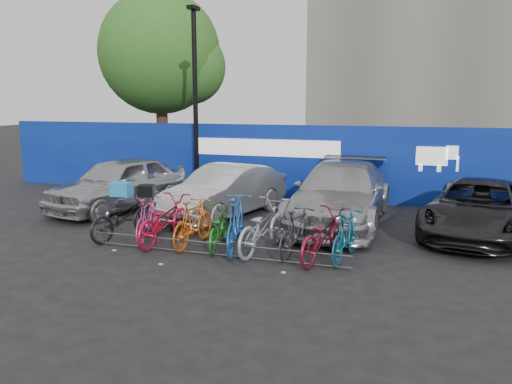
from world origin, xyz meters
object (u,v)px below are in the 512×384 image
at_px(lamppost, 195,97).
at_px(bike_0, 123,217).
at_px(bike_7, 297,232).
at_px(bike_8, 323,236).
at_px(car_0, 119,183).
at_px(bike_9, 346,235).
at_px(bike_3, 193,223).
at_px(bike_5, 236,224).
at_px(tree, 165,56).
at_px(bike_4, 218,228).
at_px(car_1, 225,191).
at_px(bike_rack, 215,249).
at_px(bike_1, 147,219).
at_px(car_2, 341,194).
at_px(car_3, 479,209).
at_px(bike_2, 164,220).
at_px(bike_6, 262,227).

height_order(lamppost, bike_0, lamppost).
xyz_separation_m(bike_7, bike_8, (0.57, -0.16, 0.01)).
xyz_separation_m(car_0, bike_9, (7.02, -2.72, -0.27)).
distance_m(bike_3, bike_5, 1.03).
relative_size(tree, bike_4, 4.58).
xyz_separation_m(car_1, bike_4, (0.99, -2.85, -0.26)).
relative_size(bike_rack, car_1, 1.31).
distance_m(bike_1, bike_4, 1.72).
height_order(bike_rack, bike_9, bike_9).
relative_size(lamppost, bike_4, 3.59).
height_order(bike_5, bike_8, bike_5).
relative_size(bike_5, bike_9, 1.19).
bearing_deg(car_2, bike_0, -145.92).
xyz_separation_m(bike_4, bike_5, (0.47, -0.16, 0.16)).
bearing_deg(bike_7, bike_rack, 32.75).
bearing_deg(bike_rack, car_3, 33.49).
xyz_separation_m(car_0, bike_7, (6.03, -2.72, -0.28)).
xyz_separation_m(tree, bike_1, (4.88, -10.07, -4.55)).
height_order(bike_1, bike_3, bike_3).
bearing_deg(bike_7, bike_1, 11.90).
xyz_separation_m(car_2, bike_7, (-0.40, -3.04, -0.29)).
distance_m(lamppost, bike_9, 8.36).
relative_size(car_2, bike_9, 3.19).
distance_m(car_3, bike_8, 4.34).
relative_size(bike_2, bike_5, 1.00).
relative_size(car_2, bike_4, 3.18).
xyz_separation_m(tree, bike_2, (5.32, -10.09, -4.54)).
distance_m(car_2, bike_6, 3.25).
height_order(bike_0, bike_3, bike_3).
distance_m(car_1, car_3, 6.42).
bearing_deg(bike_0, bike_3, -168.08).
height_order(lamppost, bike_6, lamppost).
relative_size(bike_2, bike_4, 1.19).
bearing_deg(bike_9, car_0, -12.71).
relative_size(car_2, bike_6, 2.64).
bearing_deg(bike_3, bike_2, 1.72).
relative_size(bike_0, bike_8, 0.98).
xyz_separation_m(car_0, bike_1, (2.56, -2.76, -0.26)).
relative_size(bike_2, bike_7, 1.22).
xyz_separation_m(car_0, bike_5, (4.74, -2.88, -0.17)).
relative_size(bike_5, bike_7, 1.22).
xyz_separation_m(bike_3, bike_6, (1.55, 0.09, 0.01)).
bearing_deg(bike_3, bike_8, -178.61).
height_order(car_0, bike_9, car_0).
bearing_deg(bike_7, bike_5, 18.49).
xyz_separation_m(bike_5, bike_7, (1.29, 0.16, -0.11)).
bearing_deg(car_1, bike_6, -40.72).
bearing_deg(bike_7, bike_3, 13.10).
bearing_deg(bike_4, bike_5, 151.03).
relative_size(tree, car_0, 1.71).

